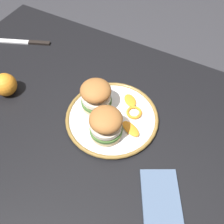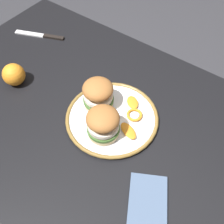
{
  "view_description": "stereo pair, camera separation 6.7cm",
  "coord_description": "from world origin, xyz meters",
  "views": [
    {
      "loc": [
        -0.22,
        0.42,
        1.43
      ],
      "look_at": [
        0.02,
        -0.02,
        0.77
      ],
      "focal_mm": 42.04,
      "sensor_mm": 36.0,
      "label": 1
    },
    {
      "loc": [
        -0.28,
        0.38,
        1.43
      ],
      "look_at": [
        0.02,
        -0.02,
        0.77
      ],
      "focal_mm": 42.04,
      "sensor_mm": 36.0,
      "label": 2
    }
  ],
  "objects": [
    {
      "name": "whole_orange",
      "position": [
        0.4,
        0.05,
        0.77
      ],
      "size": [
        0.08,
        0.08,
        0.08
      ],
      "primitive_type": "sphere",
      "color": "orange",
      "rests_on": "dining_table"
    },
    {
      "name": "ground_plane",
      "position": [
        0.0,
        0.0,
        0.0
      ],
      "size": [
        8.0,
        8.0,
        0.0
      ],
      "primitive_type": "plane",
      "color": "#333338"
    },
    {
      "name": "sandwich_half_right",
      "position": [
        0.08,
        -0.03,
        0.79
      ],
      "size": [
        0.14,
        0.14,
        0.1
      ],
      "color": "beige",
      "rests_on": "dinner_plate"
    },
    {
      "name": "dining_table",
      "position": [
        0.0,
        0.0,
        0.63
      ],
      "size": [
        1.44,
        0.83,
        0.73
      ],
      "color": "black",
      "rests_on": "ground"
    },
    {
      "name": "sandwich_half_left",
      "position": [
        -0.0,
        0.05,
        0.79
      ],
      "size": [
        0.14,
        0.14,
        0.1
      ],
      "color": "beige",
      "rests_on": "dinner_plate"
    },
    {
      "name": "table_knife",
      "position": [
        0.51,
        -0.19,
        0.73
      ],
      "size": [
        0.21,
        0.1,
        0.01
      ],
      "color": "silver",
      "rests_on": "dining_table"
    },
    {
      "name": "orange_peel_strip_short",
      "position": [
        -0.01,
        -0.1,
        0.75
      ],
      "size": [
        0.07,
        0.06,
        0.01
      ],
      "color": "orange",
      "rests_on": "dinner_plate"
    },
    {
      "name": "orange_peel_strip_long",
      "position": [
        -0.06,
        0.0,
        0.75
      ],
      "size": [
        0.08,
        0.06,
        0.01
      ],
      "color": "orange",
      "rests_on": "dinner_plate"
    },
    {
      "name": "orange_peel_curled",
      "position": [
        -0.04,
        -0.06,
        0.75
      ],
      "size": [
        0.06,
        0.06,
        0.01
      ],
      "color": "orange",
      "rests_on": "dinner_plate"
    },
    {
      "name": "folded_napkin",
      "position": [
        -0.23,
        0.15,
        0.73
      ],
      "size": [
        0.17,
        0.19,
        0.01
      ],
      "primitive_type": "cube",
      "rotation": [
        0.0,
        0.0,
        2.07
      ],
      "color": "slate",
      "rests_on": "dining_table"
    },
    {
      "name": "dinner_plate",
      "position": [
        0.02,
        -0.02,
        0.73
      ],
      "size": [
        0.3,
        0.3,
        0.02
      ],
      "color": "white",
      "rests_on": "dining_table"
    }
  ]
}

